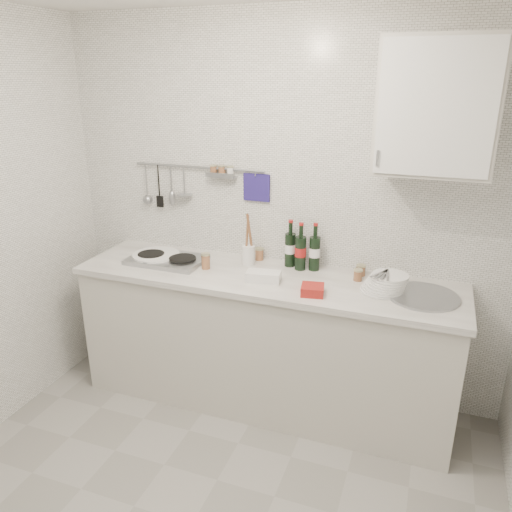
# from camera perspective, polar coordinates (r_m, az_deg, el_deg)

# --- Properties ---
(back_wall) EXTENTS (3.00, 0.02, 2.50)m
(back_wall) POSITION_cam_1_polar(r_m,az_deg,el_deg) (3.30, 2.78, 4.96)
(back_wall) COLOR silver
(back_wall) RESTS_ON floor
(counter) EXTENTS (2.44, 0.64, 0.96)m
(counter) POSITION_cam_1_polar(r_m,az_deg,el_deg) (3.35, 1.09, -9.94)
(counter) COLOR #BBB7AD
(counter) RESTS_ON floor
(wall_rail) EXTENTS (0.98, 0.09, 0.34)m
(wall_rail) POSITION_cam_1_polar(r_m,az_deg,el_deg) (3.45, -6.93, 8.51)
(wall_rail) COLOR #93969B
(wall_rail) RESTS_ON back_wall
(wall_cabinet) EXTENTS (0.60, 0.38, 0.70)m
(wall_cabinet) POSITION_cam_1_polar(r_m,az_deg,el_deg) (2.87, 19.97, 15.72)
(wall_cabinet) COLOR #BBB7AD
(wall_cabinet) RESTS_ON back_wall
(plate_stack_hob) EXTENTS (0.34, 0.33, 0.04)m
(plate_stack_hob) POSITION_cam_1_polar(r_m,az_deg,el_deg) (3.46, -11.48, -0.07)
(plate_stack_hob) COLOR #5582C1
(plate_stack_hob) RESTS_ON counter
(plate_stack_sink) EXTENTS (0.27, 0.26, 0.11)m
(plate_stack_sink) POSITION_cam_1_polar(r_m,az_deg,el_deg) (2.99, 14.59, -3.02)
(plate_stack_sink) COLOR white
(plate_stack_sink) RESTS_ON counter
(wine_bottles) EXTENTS (0.24, 0.11, 0.31)m
(wine_bottles) POSITION_cam_1_polar(r_m,az_deg,el_deg) (3.21, 5.26, 1.19)
(wine_bottles) COLOR black
(wine_bottles) RESTS_ON counter
(butter_dish) EXTENTS (0.22, 0.13, 0.06)m
(butter_dish) POSITION_cam_1_polar(r_m,az_deg,el_deg) (3.04, 0.86, -2.35)
(butter_dish) COLOR white
(butter_dish) RESTS_ON counter
(strawberry_punnet) EXTENTS (0.15, 0.15, 0.05)m
(strawberry_punnet) POSITION_cam_1_polar(r_m,az_deg,el_deg) (2.88, 6.47, -3.87)
(strawberry_punnet) COLOR red
(strawberry_punnet) RESTS_ON counter
(utensil_crock) EXTENTS (0.09, 0.09, 0.35)m
(utensil_crock) POSITION_cam_1_polar(r_m,az_deg,el_deg) (3.29, -0.89, 0.41)
(utensil_crock) COLOR white
(utensil_crock) RESTS_ON counter
(jar_a) EXTENTS (0.06, 0.06, 0.08)m
(jar_a) POSITION_cam_1_polar(r_m,az_deg,el_deg) (3.38, 0.39, 0.25)
(jar_a) COLOR #905C39
(jar_a) RESTS_ON counter
(jar_b) EXTENTS (0.06, 0.06, 0.07)m
(jar_b) POSITION_cam_1_polar(r_m,az_deg,el_deg) (3.19, 11.89, -1.58)
(jar_b) COLOR #905C39
(jar_b) RESTS_ON counter
(jar_c) EXTENTS (0.06, 0.06, 0.07)m
(jar_c) POSITION_cam_1_polar(r_m,az_deg,el_deg) (3.11, 11.57, -2.12)
(jar_c) COLOR #905C39
(jar_c) RESTS_ON counter
(jar_d) EXTENTS (0.06, 0.06, 0.10)m
(jar_d) POSITION_cam_1_polar(r_m,az_deg,el_deg) (3.24, -5.77, -0.57)
(jar_d) COLOR #905C39
(jar_d) RESTS_ON counter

